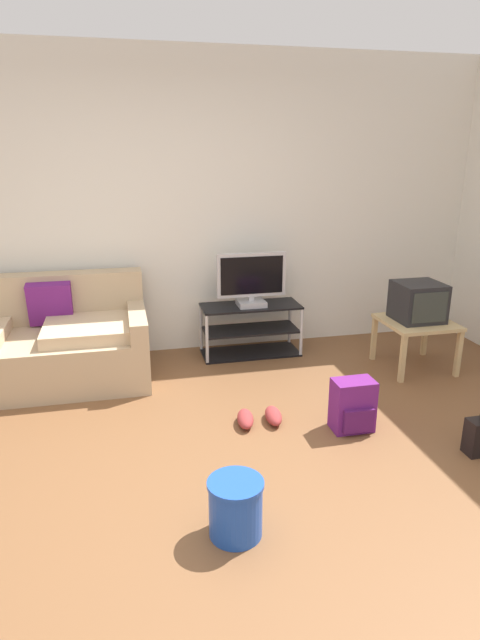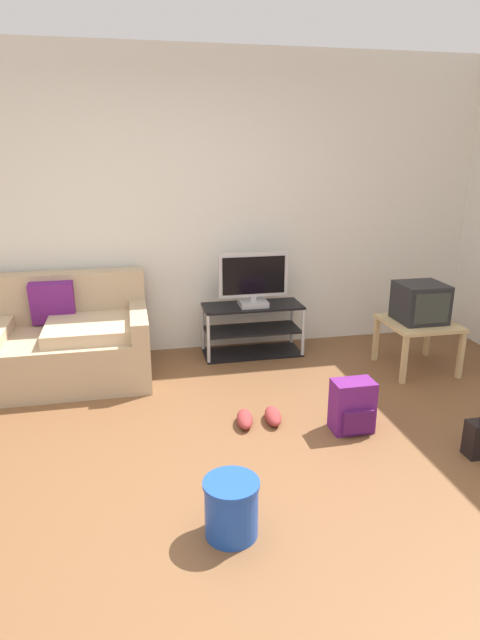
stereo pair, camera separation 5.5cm
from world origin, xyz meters
name	(u,v)px [view 2 (the right image)]	position (x,y,z in m)	size (l,w,h in m)	color
ground_plane	(211,502)	(0.00, 0.00, -0.01)	(9.00, 9.80, 0.02)	brown
wall_back	(166,207)	(0.00, 2.45, 1.35)	(9.00, 0.10, 2.70)	silver
couch	(31,344)	(-1.20, 1.93, 0.31)	(1.92, 0.94, 0.84)	tan
tv_stand	(252,330)	(0.73, 2.12, 0.24)	(0.91, 0.38, 0.48)	black
flat_tv	(253,280)	(0.73, 2.10, 0.72)	(0.63, 0.22, 0.49)	#B2B2B7
side_table	(419,328)	(2.06, 1.47, 0.38)	(0.58, 0.58, 0.44)	tan
crt_tv	(420,302)	(2.06, 1.48, 0.60)	(0.38, 0.38, 0.33)	#232326
backpack	(352,406)	(1.07, 0.57, 0.18)	(0.28, 0.25, 0.36)	#661E70
cleaning_bucket	(231,506)	(0.06, -0.28, 0.16)	(0.28, 0.28, 0.30)	blue
sneakers_pair	(259,417)	(0.47, 0.79, 0.04)	(0.35, 0.27, 0.09)	#993333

